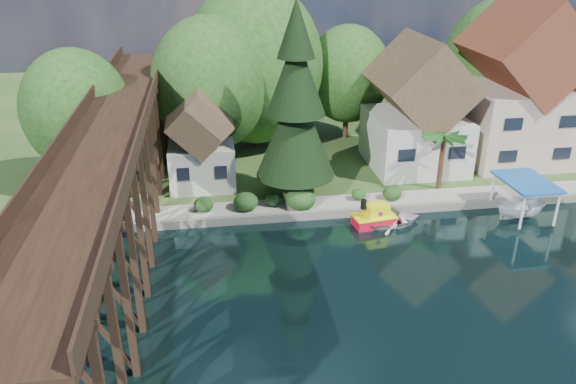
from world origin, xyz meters
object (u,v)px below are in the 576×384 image
object	(u,v)px
conifer	(296,107)
boat_canopy	(523,202)
palm_tree	(444,139)
tugboat	(375,217)
house_center	(517,93)
trestle_bridge	(117,175)
shed	(201,144)
house_left	(417,113)
boat_white_a	(394,219)

from	to	relation	value
conifer	boat_canopy	world-z (taller)	conifer
palm_tree	tugboat	distance (m)	8.79
conifer	house_center	bearing A→B (deg)	15.09
conifer	trestle_bridge	bearing A→B (deg)	-153.63
shed	boat_canopy	world-z (taller)	shed
trestle_bridge	shed	size ratio (longest dim) A/B	5.63
shed	trestle_bridge	bearing A→B (deg)	-118.19
house_left	palm_tree	xyz separation A→B (m)	(0.31, -5.17, -0.52)
shed	conifer	size ratio (longest dim) A/B	0.54
trestle_bridge	house_center	xyz separation A→B (m)	(32.00, 11.33, 1.07)
conifer	tugboat	size ratio (longest dim) A/B	4.61
shed	boat_canopy	bearing A→B (deg)	-20.68
trestle_bridge	conifer	size ratio (longest dim) A/B	3.05
palm_tree	house_center	bearing A→B (deg)	33.13
trestle_bridge	palm_tree	size ratio (longest dim) A/B	9.36
trestle_bridge	boat_canopy	bearing A→B (deg)	1.64
trestle_bridge	conifer	world-z (taller)	conifer
house_center	palm_tree	distance (m)	10.54
house_center	shed	size ratio (longest dim) A/B	1.77
house_center	palm_tree	xyz separation A→B (m)	(-8.69, -5.67, -1.80)
house_left	boat_canopy	size ratio (longest dim) A/B	2.36
house_center	tugboat	size ratio (longest dim) A/B	4.43
tugboat	boat_white_a	size ratio (longest dim) A/B	0.79
house_left	shed	distance (m)	18.11
house_left	palm_tree	world-z (taller)	house_left
tugboat	boat_canopy	bearing A→B (deg)	-2.42
trestle_bridge	palm_tree	distance (m)	23.99
boat_white_a	shed	bearing A→B (deg)	49.10
trestle_bridge	shed	xyz separation A→B (m)	(5.00, 9.33, -1.52)
house_left	house_center	size ratio (longest dim) A/B	0.79
house_left	boat_white_a	world-z (taller)	house_left
house_left	boat_white_a	distance (m)	11.75
trestle_bridge	palm_tree	world-z (taller)	trestle_bridge
shed	tugboat	distance (m)	14.67
boat_canopy	tugboat	bearing A→B (deg)	177.58
tugboat	boat_white_a	bearing A→B (deg)	-2.86
conifer	shed	bearing A→B (deg)	153.79
house_center	shed	distance (m)	27.20
house_center	boat_white_a	world-z (taller)	house_center
house_center	conifer	bearing A→B (deg)	-164.91
tugboat	house_center	bearing A→B (deg)	33.58
conifer	tugboat	xyz separation A→B (m)	(4.89, -4.67, -6.83)
trestle_bridge	house_center	world-z (taller)	house_center
shed	conifer	distance (m)	8.54
trestle_bridge	house_left	bearing A→B (deg)	25.21
boat_white_a	boat_canopy	distance (m)	9.40
boat_canopy	boat_white_a	bearing A→B (deg)	177.65
trestle_bridge	house_left	world-z (taller)	house_left
house_left	house_center	distance (m)	9.10
conifer	boat_canopy	bearing A→B (deg)	-18.10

